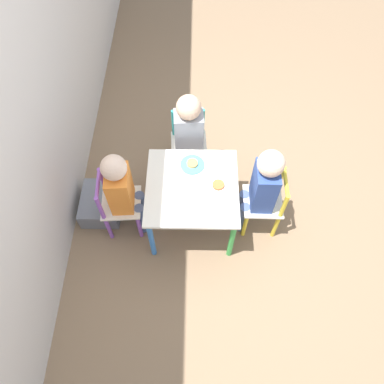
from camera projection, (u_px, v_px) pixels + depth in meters
The scene contains 11 objects.
ground_plane at pixel (192, 220), 2.76m from camera, with size 6.00×6.00×0.00m, color #7F664C.
kids_table at pixel (192, 192), 2.43m from camera, with size 0.59×0.59×0.46m.
chair_yellow at pixel (265, 203), 2.53m from camera, with size 0.26×0.26×0.54m.
chair_teal at pixel (189, 144), 2.80m from camera, with size 0.28×0.28×0.54m.
chair_purple at pixel (118, 205), 2.52m from camera, with size 0.28×0.28×0.54m.
child_front at pixel (262, 186), 2.35m from camera, with size 0.20×0.22×0.80m.
child_right at pixel (189, 133), 2.59m from camera, with size 0.22×0.21×0.78m.
child_back at pixel (123, 189), 2.36m from camera, with size 0.21×0.22×0.77m.
plate_front at pixel (218, 186), 2.36m from camera, with size 0.17×0.17×0.03m.
plate_right at pixel (192, 164), 2.45m from camera, with size 0.16×0.16×0.03m.
storage_bin at pixel (101, 204), 2.75m from camera, with size 0.34×0.28×0.15m.
Camera 1 is at (-1.29, -0.02, 2.45)m, focal length 35.00 mm.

